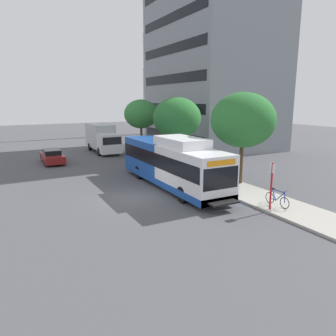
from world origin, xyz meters
TOP-DOWN VIEW (x-y plane):
  - ground_plane at (0.00, 8.00)m, footprint 120.00×120.00m
  - sidewalk_curb at (7.00, 6.00)m, footprint 3.00×56.00m
  - transit_bus at (3.51, 1.28)m, footprint 2.58×12.25m
  - bus_stop_sign_pole at (5.84, -5.85)m, footprint 0.10×0.36m
  - bicycle_parked at (6.61, -5.63)m, footprint 0.52×1.76m
  - street_tree_near_stop at (8.15, -0.64)m, footprint 4.51×4.51m
  - street_tree_mid_block at (7.87, 8.29)m, footprint 4.52×4.52m
  - street_tree_far_block at (8.13, 17.49)m, footprint 4.01×4.01m
  - parked_car_far_lane at (-2.68, 14.30)m, footprint 1.80×4.50m
  - box_truck_background at (3.58, 18.40)m, footprint 2.32×7.01m
  - lattice_comm_tower at (16.36, 34.63)m, footprint 1.10×1.10m

SIDE VIEW (x-z plane):
  - ground_plane at x=0.00m, z-range 0.00..0.00m
  - sidewalk_curb at x=7.00m, z-range 0.00..0.14m
  - bicycle_parked at x=6.61m, z-range 0.05..1.07m
  - parked_car_far_lane at x=-2.68m, z-range 0.00..1.33m
  - bus_stop_sign_pole at x=5.84m, z-range 0.35..2.95m
  - transit_bus at x=3.51m, z-range -0.12..3.53m
  - box_truck_background at x=3.58m, z-range 0.12..3.37m
  - street_tree_mid_block at x=7.87m, z-range 1.29..7.46m
  - street_tree_far_block at x=8.13m, z-range 1.40..7.36m
  - street_tree_near_stop at x=8.15m, z-range 1.44..7.89m
  - lattice_comm_tower at x=16.36m, z-range -4.32..20.86m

